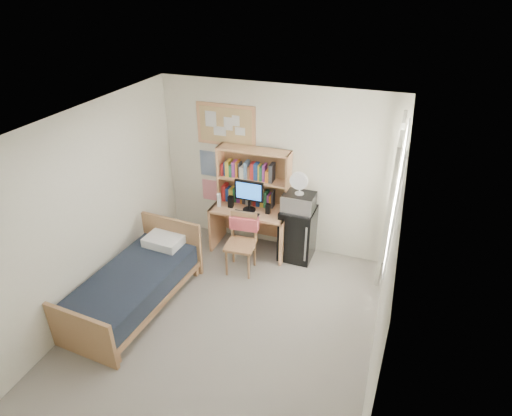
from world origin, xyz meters
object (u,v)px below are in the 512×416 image
(bed, at_px, (134,290))
(desk_fan, at_px, (300,184))
(speaker_right, at_px, (268,209))
(microwave, at_px, (299,202))
(speaker_left, at_px, (231,202))
(desk, at_px, (251,229))
(monitor, at_px, (249,196))
(mini_fridge, at_px, (297,233))
(desk_chair, at_px, (241,245))
(bulletin_board, at_px, (226,125))

(bed, relative_size, desk_fan, 5.70)
(speaker_right, bearing_deg, microwave, 11.35)
(bed, distance_m, speaker_left, 1.94)
(desk, distance_m, desk_fan, 1.17)
(monitor, height_order, desk_fan, desk_fan)
(microwave, distance_m, desk_fan, 0.30)
(desk, bearing_deg, monitor, -90.00)
(mini_fridge, bearing_deg, microwave, -90.00)
(desk, relative_size, speaker_left, 6.51)
(desk_chair, xyz_separation_m, mini_fridge, (0.69, 0.63, -0.03))
(desk_chair, bearing_deg, mini_fridge, 37.89)
(speaker_left, bearing_deg, desk, 11.31)
(desk, xyz_separation_m, speaker_right, (0.30, -0.06, 0.45))
(bed, bearing_deg, speaker_left, 71.85)
(bed, height_order, microwave, microwave)
(desk, xyz_separation_m, desk_fan, (0.75, 0.03, 0.90))
(bulletin_board, bearing_deg, desk_chair, -57.96)
(desk, distance_m, monitor, 0.61)
(desk_chair, relative_size, speaker_right, 5.71)
(speaker_left, height_order, microwave, microwave)
(desk_chair, relative_size, bed, 0.49)
(desk_chair, xyz_separation_m, bed, (-1.05, -1.19, -0.20))
(desk_fan, bearing_deg, desk_chair, -137.05)
(bulletin_board, relative_size, speaker_left, 5.14)
(desk_fan, bearing_deg, microwave, 0.00)
(bulletin_board, height_order, monitor, bulletin_board)
(desk, xyz_separation_m, mini_fridge, (0.75, 0.05, 0.05))
(monitor, bearing_deg, bed, -120.25)
(bulletin_board, xyz_separation_m, monitor, (0.50, -0.36, -0.94))
(desk_fan, bearing_deg, monitor, -171.76)
(mini_fridge, height_order, bed, mini_fridge)
(desk, distance_m, speaker_right, 0.55)
(monitor, bearing_deg, speaker_right, -0.00)
(bed, xyz_separation_m, speaker_left, (0.70, 1.71, 0.58))
(bed, bearing_deg, desk, 64.64)
(mini_fridge, xyz_separation_m, desk_fan, (-0.00, -0.02, 0.85))
(bulletin_board, xyz_separation_m, microwave, (1.24, -0.27, -0.94))
(microwave, height_order, desk_fan, desk_fan)
(speaker_right, relative_size, microwave, 0.35)
(bulletin_board, distance_m, speaker_left, 1.16)
(bed, distance_m, microwave, 2.61)
(monitor, xyz_separation_m, desk_fan, (0.75, 0.09, 0.29))
(desk, distance_m, microwave, 0.96)
(speaker_right, height_order, desk_fan, desk_fan)
(mini_fridge, relative_size, speaker_left, 4.60)
(desk_chair, bearing_deg, speaker_left, 119.78)
(monitor, relative_size, speaker_right, 2.99)
(bulletin_board, xyz_separation_m, desk_fan, (1.24, -0.27, -0.65))
(desk, bearing_deg, microwave, 2.26)
(speaker_right, bearing_deg, bulletin_board, 155.53)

